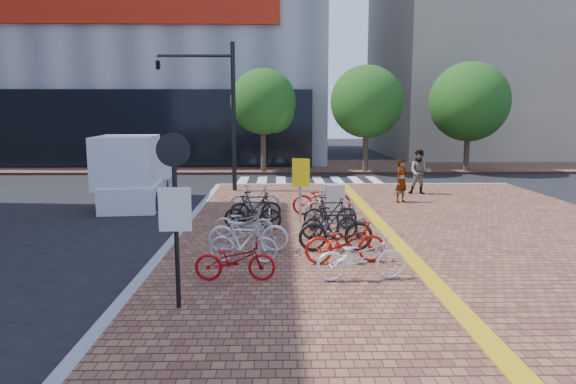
{
  "coord_description": "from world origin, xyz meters",
  "views": [
    {
      "loc": [
        -1.14,
        -12.58,
        3.52
      ],
      "look_at": [
        -0.86,
        1.88,
        1.3
      ],
      "focal_mm": 32.0,
      "sensor_mm": 36.0,
      "label": 1
    }
  ],
  "objects_px": {
    "utility_box": "(334,204)",
    "bike_8": "(345,242)",
    "bike_13": "(322,199)",
    "bike_7": "(361,257)",
    "traffic_light_pole": "(199,89)",
    "box_truck": "(136,172)",
    "bike_11": "(330,213)",
    "bike_4": "(253,213)",
    "pedestrian_b": "(420,172)",
    "bike_2": "(248,231)",
    "bike_1": "(243,242)",
    "bike_6": "(255,199)",
    "pedestrian_a": "(402,181)",
    "bike_3": "(243,222)",
    "yellow_sign": "(300,178)",
    "bike_12": "(330,205)",
    "bike_0": "(235,260)",
    "bike_9": "(336,229)",
    "bike_5": "(255,207)",
    "notice_sign": "(175,200)",
    "bike_10": "(330,222)"
  },
  "relations": [
    {
      "from": "utility_box",
      "to": "bike_8",
      "type": "bearing_deg",
      "value": -92.84
    },
    {
      "from": "bike_13",
      "to": "bike_7",
      "type": "bearing_deg",
      "value": 175.04
    },
    {
      "from": "traffic_light_pole",
      "to": "box_truck",
      "type": "bearing_deg",
      "value": -126.98
    },
    {
      "from": "bike_7",
      "to": "traffic_light_pole",
      "type": "relative_size",
      "value": 0.29
    },
    {
      "from": "bike_8",
      "to": "bike_11",
      "type": "xyz_separation_m",
      "value": [
        0.02,
        3.54,
        -0.01
      ]
    },
    {
      "from": "bike_4",
      "to": "pedestrian_b",
      "type": "height_order",
      "value": "pedestrian_b"
    },
    {
      "from": "bike_2",
      "to": "utility_box",
      "type": "xyz_separation_m",
      "value": [
        2.47,
        3.4,
        0.08
      ]
    },
    {
      "from": "bike_1",
      "to": "bike_11",
      "type": "distance_m",
      "value": 4.22
    },
    {
      "from": "bike_6",
      "to": "box_truck",
      "type": "distance_m",
      "value": 5.47
    },
    {
      "from": "pedestrian_a",
      "to": "utility_box",
      "type": "height_order",
      "value": "pedestrian_a"
    },
    {
      "from": "bike_3",
      "to": "yellow_sign",
      "type": "distance_m",
      "value": 2.76
    },
    {
      "from": "bike_12",
      "to": "yellow_sign",
      "type": "bearing_deg",
      "value": 101.27
    },
    {
      "from": "utility_box",
      "to": "box_truck",
      "type": "bearing_deg",
      "value": 150.55
    },
    {
      "from": "bike_0",
      "to": "bike_9",
      "type": "height_order",
      "value": "bike_9"
    },
    {
      "from": "bike_5",
      "to": "traffic_light_pole",
      "type": "relative_size",
      "value": 0.25
    },
    {
      "from": "bike_7",
      "to": "notice_sign",
      "type": "height_order",
      "value": "notice_sign"
    },
    {
      "from": "bike_0",
      "to": "bike_11",
      "type": "height_order",
      "value": "bike_11"
    },
    {
      "from": "box_truck",
      "to": "bike_0",
      "type": "bearing_deg",
      "value": -64.43
    },
    {
      "from": "bike_8",
      "to": "bike_9",
      "type": "height_order",
      "value": "bike_9"
    },
    {
      "from": "utility_box",
      "to": "yellow_sign",
      "type": "xyz_separation_m",
      "value": [
        -1.05,
        0.03,
        0.79
      ]
    },
    {
      "from": "bike_11",
      "to": "bike_13",
      "type": "distance_m",
      "value": 2.16
    },
    {
      "from": "bike_6",
      "to": "traffic_light_pole",
      "type": "bearing_deg",
      "value": 24.45
    },
    {
      "from": "bike_4",
      "to": "traffic_light_pole",
      "type": "relative_size",
      "value": 0.26
    },
    {
      "from": "bike_5",
      "to": "bike_9",
      "type": "distance_m",
      "value": 4.09
    },
    {
      "from": "bike_2",
      "to": "box_truck",
      "type": "bearing_deg",
      "value": 31.44
    },
    {
      "from": "bike_0",
      "to": "bike_4",
      "type": "relative_size",
      "value": 0.97
    },
    {
      "from": "bike_12",
      "to": "notice_sign",
      "type": "bearing_deg",
      "value": 150.54
    },
    {
      "from": "bike_6",
      "to": "bike_13",
      "type": "relative_size",
      "value": 0.85
    },
    {
      "from": "box_truck",
      "to": "bike_2",
      "type": "bearing_deg",
      "value": -57.51
    },
    {
      "from": "bike_9",
      "to": "utility_box",
      "type": "xyz_separation_m",
      "value": [
        0.32,
        3.37,
        0.04
      ]
    },
    {
      "from": "bike_13",
      "to": "pedestrian_b",
      "type": "distance_m",
      "value": 6.21
    },
    {
      "from": "bike_11",
      "to": "bike_12",
      "type": "xyz_separation_m",
      "value": [
        0.12,
        1.15,
        0.01
      ]
    },
    {
      "from": "bike_7",
      "to": "bike_13",
      "type": "height_order",
      "value": "bike_13"
    },
    {
      "from": "bike_0",
      "to": "yellow_sign",
      "type": "relative_size",
      "value": 0.82
    },
    {
      "from": "bike_3",
      "to": "bike_9",
      "type": "bearing_deg",
      "value": -111.57
    },
    {
      "from": "bike_12",
      "to": "yellow_sign",
      "type": "distance_m",
      "value": 1.34
    },
    {
      "from": "bike_1",
      "to": "yellow_sign",
      "type": "relative_size",
      "value": 0.8
    },
    {
      "from": "bike_1",
      "to": "pedestrian_a",
      "type": "relative_size",
      "value": 0.96
    },
    {
      "from": "bike_13",
      "to": "bike_9",
      "type": "bearing_deg",
      "value": 172.74
    },
    {
      "from": "bike_7",
      "to": "bike_9",
      "type": "bearing_deg",
      "value": 0.14
    },
    {
      "from": "bike_5",
      "to": "notice_sign",
      "type": "relative_size",
      "value": 0.53
    },
    {
      "from": "bike_7",
      "to": "bike_10",
      "type": "bearing_deg",
      "value": -1.64
    },
    {
      "from": "bike_13",
      "to": "pedestrian_b",
      "type": "bearing_deg",
      "value": -52.87
    },
    {
      "from": "bike_13",
      "to": "bike_12",
      "type": "bearing_deg",
      "value": -176.45
    },
    {
      "from": "bike_8",
      "to": "bike_7",
      "type": "bearing_deg",
      "value": -179.84
    },
    {
      "from": "bike_0",
      "to": "notice_sign",
      "type": "distance_m",
      "value": 2.29
    },
    {
      "from": "utility_box",
      "to": "bike_2",
      "type": "bearing_deg",
      "value": -126.02
    },
    {
      "from": "bike_0",
      "to": "bike_5",
      "type": "height_order",
      "value": "bike_5"
    },
    {
      "from": "bike_2",
      "to": "bike_13",
      "type": "height_order",
      "value": "bike_13"
    },
    {
      "from": "bike_10",
      "to": "utility_box",
      "type": "distance_m",
      "value": 2.2
    }
  ]
}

